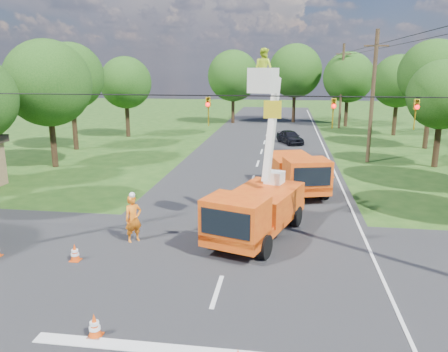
% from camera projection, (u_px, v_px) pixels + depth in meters
% --- Properties ---
extents(ground, '(140.00, 140.00, 0.00)m').
position_uv_depth(ground, '(258.00, 164.00, 33.62)').
color(ground, '#1D4314').
rests_on(ground, ground).
extents(road_main, '(12.00, 100.00, 0.06)m').
position_uv_depth(road_main, '(258.00, 164.00, 33.62)').
color(road_main, black).
rests_on(road_main, ground).
extents(road_cross, '(56.00, 10.00, 0.07)m').
position_uv_depth(road_cross, '(225.00, 266.00, 16.33)').
color(road_cross, black).
rests_on(road_cross, ground).
extents(edge_line, '(0.12, 90.00, 0.02)m').
position_uv_depth(edge_line, '(332.00, 166.00, 32.85)').
color(edge_line, silver).
rests_on(edge_line, ground).
extents(bucket_truck, '(4.21, 6.75, 8.00)m').
position_uv_depth(bucket_truck, '(256.00, 201.00, 18.65)').
color(bucket_truck, '#EB5E10').
rests_on(bucket_truck, ground).
extents(second_truck, '(3.95, 6.77, 2.39)m').
position_uv_depth(second_truck, '(296.00, 171.00, 25.85)').
color(second_truck, '#EB5E10').
rests_on(second_truck, ground).
extents(ground_worker, '(0.88, 0.87, 2.05)m').
position_uv_depth(ground_worker, '(133.00, 219.00, 18.39)').
color(ground_worker, orange).
rests_on(ground_worker, ground).
extents(distant_car, '(3.00, 4.22, 1.33)m').
position_uv_depth(distant_car, '(290.00, 137.00, 42.49)').
color(distant_car, black).
rests_on(distant_car, ground).
extents(traffic_cone_0, '(0.38, 0.38, 0.71)m').
position_uv_depth(traffic_cone_0, '(95.00, 326.00, 11.94)').
color(traffic_cone_0, '#DE440B').
rests_on(traffic_cone_0, ground).
extents(traffic_cone_2, '(0.38, 0.38, 0.71)m').
position_uv_depth(traffic_cone_2, '(284.00, 209.00, 21.75)').
color(traffic_cone_2, '#DE440B').
rests_on(traffic_cone_2, ground).
extents(traffic_cone_3, '(0.38, 0.38, 0.71)m').
position_uv_depth(traffic_cone_3, '(290.00, 191.00, 25.05)').
color(traffic_cone_3, '#DE440B').
rests_on(traffic_cone_3, ground).
extents(traffic_cone_4, '(0.38, 0.38, 0.71)m').
position_uv_depth(traffic_cone_4, '(75.00, 253.00, 16.66)').
color(traffic_cone_4, '#DE440B').
rests_on(traffic_cone_4, ground).
extents(traffic_cone_7, '(0.38, 0.38, 0.71)m').
position_uv_depth(traffic_cone_7, '(332.00, 172.00, 29.42)').
color(traffic_cone_7, '#DE440B').
rests_on(traffic_cone_7, ground).
extents(pole_right_mid, '(1.80, 0.30, 10.00)m').
position_uv_depth(pole_right_mid, '(372.00, 96.00, 33.14)').
color(pole_right_mid, '#4C3823').
rests_on(pole_right_mid, ground).
extents(pole_right_far, '(1.80, 0.30, 10.00)m').
position_uv_depth(pole_right_far, '(342.00, 86.00, 52.36)').
color(pole_right_far, '#4C3823').
rests_on(pole_right_far, ground).
extents(signal_span, '(18.00, 0.29, 1.07)m').
position_uv_depth(signal_span, '(291.00, 109.00, 14.60)').
color(signal_span, black).
rests_on(signal_span, ground).
extents(tree_left_d, '(6.20, 6.20, 9.24)m').
position_uv_depth(tree_left_d, '(48.00, 83.00, 31.32)').
color(tree_left_d, '#382616').
rests_on(tree_left_d, ground).
extents(tree_left_e, '(5.80, 5.80, 9.41)m').
position_uv_depth(tree_left_e, '(71.00, 76.00, 38.21)').
color(tree_left_e, '#382616').
rests_on(tree_left_e, ground).
extents(tree_left_f, '(5.40, 5.40, 8.40)m').
position_uv_depth(tree_left_f, '(126.00, 83.00, 45.81)').
color(tree_left_f, '#382616').
rests_on(tree_left_f, ground).
extents(tree_right_c, '(5.00, 5.00, 7.83)m').
position_uv_depth(tree_right_c, '(443.00, 95.00, 31.49)').
color(tree_right_c, '#382616').
rests_on(tree_right_c, ground).
extents(tree_right_d, '(6.00, 6.00, 9.70)m').
position_uv_depth(tree_right_d, '(433.00, 74.00, 38.62)').
color(tree_right_d, '#382616').
rests_on(tree_right_d, ground).
extents(tree_right_e, '(5.60, 5.60, 8.63)m').
position_uv_depth(tree_right_e, '(398.00, 81.00, 46.66)').
color(tree_right_e, '#382616').
rests_on(tree_right_e, ground).
extents(tree_far_a, '(6.60, 6.60, 9.50)m').
position_uv_depth(tree_far_a, '(233.00, 76.00, 56.83)').
color(tree_far_a, '#382616').
rests_on(tree_far_a, ground).
extents(tree_far_b, '(7.00, 7.00, 10.32)m').
position_uv_depth(tree_far_b, '(295.00, 71.00, 57.51)').
color(tree_far_b, '#382616').
rests_on(tree_far_b, ground).
extents(tree_far_c, '(6.20, 6.20, 9.18)m').
position_uv_depth(tree_far_c, '(348.00, 77.00, 53.91)').
color(tree_far_c, '#382616').
rests_on(tree_far_c, ground).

